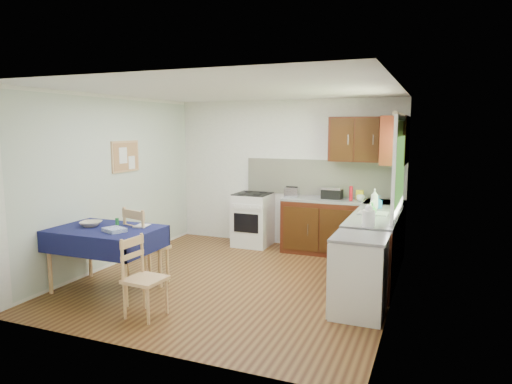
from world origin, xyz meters
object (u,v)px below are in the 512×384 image
at_px(toaster, 292,192).
at_px(dish_rack, 373,212).
at_px(sandwich_press, 332,193).
at_px(chair_near, 142,275).
at_px(chair_far, 144,244).
at_px(kettle, 369,217).
at_px(dining_table, 105,236).

xyz_separation_m(toaster, dish_rack, (1.45, -1.04, -0.06)).
relative_size(toaster, sandwich_press, 0.74).
distance_m(chair_near, dish_rack, 3.05).
xyz_separation_m(chair_far, kettle, (2.77, 0.49, 0.47)).
bearing_deg(sandwich_press, dish_rack, -63.05).
bearing_deg(chair_near, sandwich_press, -17.93).
height_order(toaster, dish_rack, same).
height_order(dish_rack, kettle, kettle).
height_order(chair_far, toaster, toaster).
xyz_separation_m(dining_table, kettle, (3.08, 0.86, 0.32)).
distance_m(chair_near, kettle, 2.63).
bearing_deg(dish_rack, toaster, 136.81).
relative_size(toaster, dish_rack, 0.61).
bearing_deg(dish_rack, chair_near, -142.52).
height_order(chair_near, sandwich_press, sandwich_press).
bearing_deg(toaster, dish_rack, -17.48).
relative_size(sandwich_press, kettle, 1.22).
height_order(dining_table, toaster, toaster).
height_order(dining_table, sandwich_press, sandwich_press).
xyz_separation_m(dining_table, dish_rack, (3.03, 1.65, 0.22)).
bearing_deg(dish_rack, chair_far, -162.23).
height_order(toaster, kettle, kettle).
distance_m(dining_table, kettle, 3.21).
xyz_separation_m(toaster, kettle, (1.50, -1.83, 0.03)).
relative_size(chair_near, toaster, 3.79).
bearing_deg(dining_table, toaster, 83.97).
height_order(sandwich_press, kettle, kettle).
relative_size(dining_table, chair_near, 1.52).
bearing_deg(dining_table, chair_near, -3.98).
height_order(chair_near, dish_rack, dish_rack).
bearing_deg(sandwich_press, toaster, 179.77).
xyz_separation_m(chair_far, dish_rack, (2.72, 1.28, 0.38)).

